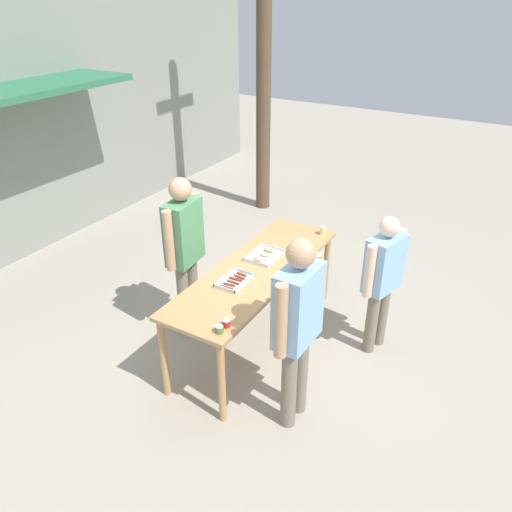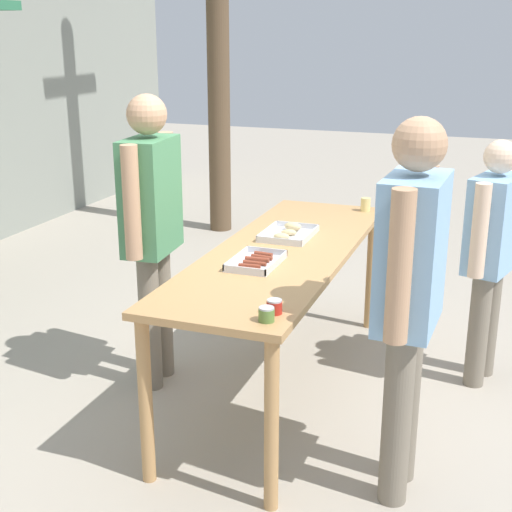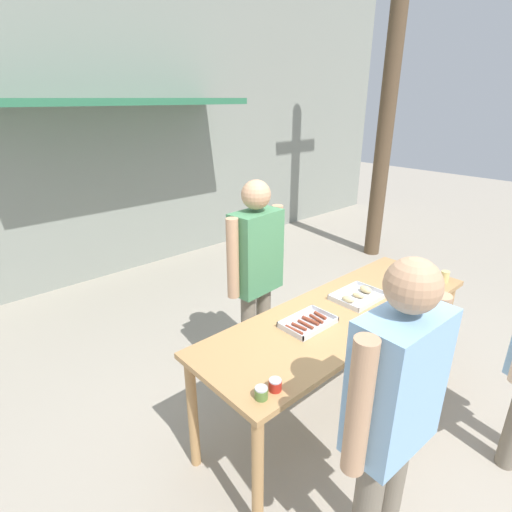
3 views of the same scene
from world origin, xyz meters
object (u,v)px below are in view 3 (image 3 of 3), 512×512
object	(u,v)px
food_tray_sausages	(308,323)
person_server_behind_table	(256,266)
beer_cup	(445,276)
condiment_jar_ketchup	(275,385)
person_customer_holding_hotdog	(393,406)
food_tray_buns	(358,296)
utility_pole	(391,82)
condiment_jar_mustard	(261,393)

from	to	relation	value
food_tray_sausages	person_server_behind_table	distance (m)	0.78
beer_cup	person_server_behind_table	bearing A→B (deg)	139.92
condiment_jar_ketchup	person_server_behind_table	bearing A→B (deg)	52.52
food_tray_sausages	person_customer_holding_hotdog	size ratio (longest dim) A/B	0.21
food_tray_buns	utility_pole	world-z (taller)	utility_pole
food_tray_sausages	utility_pole	bearing A→B (deg)	25.61
food_tray_buns	person_customer_holding_hotdog	size ratio (longest dim) A/B	0.22
utility_pole	condiment_jar_ketchup	bearing A→B (deg)	-154.21
food_tray_sausages	condiment_jar_ketchup	size ratio (longest dim) A/B	5.17
condiment_jar_ketchup	utility_pole	distance (m)	5.17
person_server_behind_table	person_customer_holding_hotdog	xyz separation A→B (m)	(-0.63, -1.66, -0.00)
condiment_jar_ketchup	food_tray_sausages	bearing A→B (deg)	26.80
condiment_jar_mustard	person_server_behind_table	size ratio (longest dim) A/B	0.04
food_tray_buns	beer_cup	world-z (taller)	beer_cup
condiment_jar_mustard	condiment_jar_ketchup	distance (m)	0.10
condiment_jar_mustard	utility_pole	world-z (taller)	utility_pole
person_server_behind_table	food_tray_sausages	bearing A→B (deg)	-107.86
person_server_behind_table	person_customer_holding_hotdog	bearing A→B (deg)	-115.65
food_tray_sausages	person_customer_holding_hotdog	xyz separation A→B (m)	(-0.46, -0.92, 0.15)
food_tray_sausages	person_server_behind_table	xyz separation A→B (m)	(0.17, 0.74, 0.16)
beer_cup	person_customer_holding_hotdog	distance (m)	1.99
person_server_behind_table	person_customer_holding_hotdog	world-z (taller)	person_customer_holding_hotdog
condiment_jar_ketchup	beer_cup	bearing A→B (deg)	0.07
food_tray_buns	utility_pole	size ratio (longest dim) A/B	0.08
utility_pole	person_customer_holding_hotdog	bearing A→B (deg)	-147.17
food_tray_buns	condiment_jar_mustard	xyz separation A→B (m)	(-1.37, -0.33, 0.01)
food_tray_sausages	food_tray_buns	world-z (taller)	food_tray_buns
food_tray_buns	condiment_jar_mustard	distance (m)	1.41
condiment_jar_ketchup	person_customer_holding_hotdog	bearing A→B (deg)	-71.83
person_server_behind_table	person_customer_holding_hotdog	distance (m)	1.78
food_tray_buns	beer_cup	size ratio (longest dim) A/B	4.11
condiment_jar_mustard	person_customer_holding_hotdog	size ratio (longest dim) A/B	0.04
beer_cup	person_customer_holding_hotdog	world-z (taller)	person_customer_holding_hotdog
condiment_jar_ketchup	utility_pole	xyz separation A→B (m)	(4.40, 2.13, 1.68)
food_tray_sausages	beer_cup	distance (m)	1.48
food_tray_buns	person_customer_holding_hotdog	xyz separation A→B (m)	(-1.07, -0.92, 0.15)
beer_cup	food_tray_buns	bearing A→B (deg)	158.30
person_server_behind_table	condiment_jar_ketchup	bearing A→B (deg)	-132.40
beer_cup	utility_pole	world-z (taller)	utility_pole
person_customer_holding_hotdog	utility_pole	world-z (taller)	utility_pole
beer_cup	condiment_jar_mustard	bearing A→B (deg)	179.97
condiment_jar_ketchup	person_customer_holding_hotdog	size ratio (longest dim) A/B	0.04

